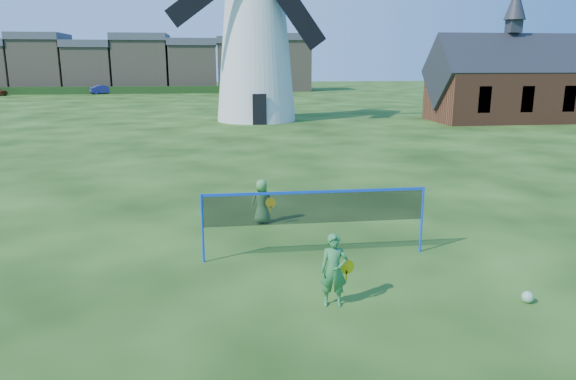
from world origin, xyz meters
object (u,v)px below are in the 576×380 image
(badminton_net, at_px, (315,208))
(car_right, at_px, (104,90))
(chapel, at_px, (508,84))
(windmill, at_px, (255,36))
(play_ball, at_px, (528,297))
(player_boy, at_px, (262,202))
(player_girl, at_px, (334,270))

(badminton_net, xyz_separation_m, car_right, (-17.36, 65.77, -0.54))
(chapel, distance_m, car_right, 54.06)
(windmill, height_order, play_ball, windmill)
(badminton_net, bearing_deg, player_boy, 109.26)
(windmill, height_order, player_girl, windmill)
(chapel, bearing_deg, windmill, 170.92)
(player_boy, xyz_separation_m, play_ball, (4.41, -5.62, -0.50))
(player_girl, distance_m, player_boy, 5.30)
(badminton_net, height_order, player_boy, badminton_net)
(chapel, xyz_separation_m, car_right, (-36.67, 39.68, -2.10))
(chapel, xyz_separation_m, play_ball, (-15.85, -28.95, -2.59))
(car_right, bearing_deg, player_girl, 170.67)
(chapel, distance_m, play_ball, 33.11)
(chapel, xyz_separation_m, badminton_net, (-19.30, -26.09, -1.56))
(badminton_net, bearing_deg, car_right, 104.79)
(chapel, relative_size, badminton_net, 2.25)
(badminton_net, xyz_separation_m, player_girl, (-0.12, -2.48, -0.46))
(player_girl, bearing_deg, chapel, 64.95)
(windmill, distance_m, player_boy, 26.93)
(player_girl, relative_size, play_ball, 6.14)
(player_girl, height_order, play_ball, player_girl)
(windmill, bearing_deg, chapel, -9.08)
(play_ball, bearing_deg, player_girl, 173.86)
(chapel, bearing_deg, player_girl, -124.20)
(player_girl, xyz_separation_m, play_ball, (3.57, -0.38, -0.56))
(windmill, distance_m, play_ball, 32.56)
(chapel, relative_size, play_ball, 51.56)
(badminton_net, xyz_separation_m, play_ball, (3.45, -2.86, -1.03))
(windmill, distance_m, car_right, 41.41)
(play_ball, bearing_deg, badminton_net, 140.33)
(player_boy, bearing_deg, badminton_net, 99.81)
(player_boy, bearing_deg, player_girl, 89.74)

